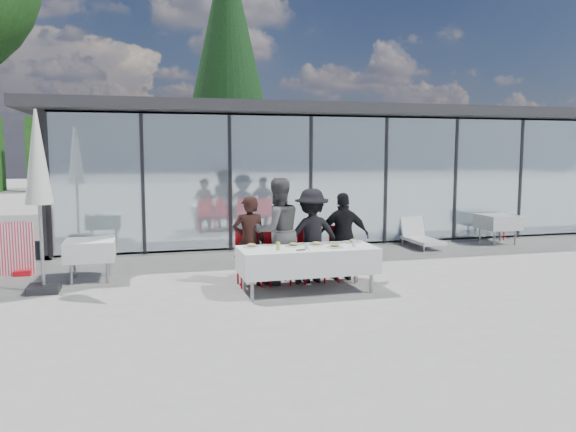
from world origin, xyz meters
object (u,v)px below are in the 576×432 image
at_px(dining_table, 307,260).
at_px(diner_b, 277,231).
at_px(folded_eyeglasses, 301,250).
at_px(plate_d, 354,241).
at_px(spare_chair_a, 503,219).
at_px(diner_chair_c, 311,251).
at_px(plate_extra, 335,246).
at_px(diner_a, 249,241).
at_px(plate_a, 251,246).
at_px(diner_chair_b, 277,253).
at_px(lounger, 419,236).
at_px(plate_c, 316,244).
at_px(juice_bottle, 278,246).
at_px(spare_chair_b, 501,218).
at_px(spare_table_right, 498,222).
at_px(diner_d, 344,236).
at_px(conifer_tree, 228,55).
at_px(diner_chair_a, 249,254).
at_px(market_umbrella, 38,171).
at_px(diner_c, 312,235).
at_px(diner_chair_d, 342,250).
at_px(plate_b, 293,245).
at_px(spare_table_left, 90,250).

relative_size(dining_table, diner_b, 1.21).
bearing_deg(folded_eyeglasses, plate_d, 23.91).
xyz_separation_m(plate_d, spare_chair_a, (5.87, 3.98, -0.24)).
bearing_deg(diner_chair_c, plate_extra, -81.26).
distance_m(diner_a, folded_eyeglasses, 1.16).
distance_m(diner_b, plate_a, 0.75).
distance_m(diner_chair_b, folded_eyeglasses, 1.06).
bearing_deg(lounger, plate_extra, -133.42).
distance_m(plate_c, juice_bottle, 0.79).
bearing_deg(spare_chair_a, juice_bottle, -149.21).
distance_m(folded_eyeglasses, spare_chair_b, 8.39).
height_order(plate_a, spare_table_right, plate_a).
relative_size(diner_chair_c, spare_chair_b, 1.00).
relative_size(dining_table, lounger, 1.69).
relative_size(diner_d, conifer_tree, 0.15).
bearing_deg(diner_d, diner_chair_a, 6.98).
bearing_deg(market_umbrella, diner_a, -6.89).
bearing_deg(diner_b, spare_chair_a, -162.50).
relative_size(diner_c, lounger, 1.25).
distance_m(plate_extra, conifer_tree, 14.19).
bearing_deg(diner_b, dining_table, 107.24).
xyz_separation_m(folded_eyeglasses, conifer_tree, (0.99, 13.31, 5.23)).
distance_m(diner_chair_a, juice_bottle, 1.01).
bearing_deg(diner_chair_a, dining_table, -41.81).
bearing_deg(plate_d, spare_chair_b, 34.79).
xyz_separation_m(diner_a, plate_a, (-0.06, -0.47, -0.01)).
bearing_deg(plate_a, diner_d, 14.65).
relative_size(diner_chair_a, diner_chair_b, 1.00).
xyz_separation_m(juice_bottle, spare_table_right, (6.65, 3.64, -0.27)).
relative_size(diner_b, diner_chair_d, 1.92).
bearing_deg(diner_chair_b, plate_c, -50.04).
xyz_separation_m(plate_d, market_umbrella, (-5.13, 0.89, 1.24)).
distance_m(diner_c, plate_b, 0.74).
distance_m(diner_chair_d, spare_table_left, 4.56).
distance_m(spare_table_left, lounger, 7.74).
height_order(diner_b, diner_chair_c, diner_b).
xyz_separation_m(plate_d, spare_chair_b, (5.91, 4.11, -0.24)).
distance_m(diner_a, diner_d, 1.74).
bearing_deg(diner_a, dining_table, 144.37).
height_order(plate_extra, folded_eyeglasses, plate_extra).
xyz_separation_m(plate_b, conifer_tree, (0.99, 12.90, 5.21)).
distance_m(dining_table, plate_c, 0.33).
distance_m(diner_d, plate_c, 0.91).
bearing_deg(market_umbrella, juice_bottle, -19.02).
xyz_separation_m(plate_d, juice_bottle, (-1.45, -0.39, 0.05)).
bearing_deg(spare_chair_a, plate_b, -149.86).
xyz_separation_m(diner_c, diner_chair_c, (0.00, 0.06, -0.30)).
distance_m(dining_table, diner_chair_d, 1.17).
bearing_deg(lounger, market_umbrella, -163.06).
bearing_deg(diner_a, plate_c, 154.79).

